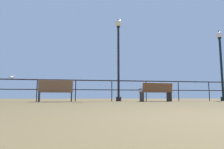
% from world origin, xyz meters
% --- Properties ---
extents(pier_railing, '(18.19, 0.05, 1.07)m').
position_xyz_m(pier_railing, '(-0.00, 8.34, 0.78)').
color(pier_railing, black).
rests_on(pier_railing, ground_plane).
extents(bench_near_left, '(1.51, 0.80, 0.95)m').
position_xyz_m(bench_near_left, '(-2.66, 7.53, 0.51)').
color(bench_near_left, brown).
rests_on(bench_near_left, ground_plane).
extents(bench_near_right, '(1.57, 0.78, 0.88)m').
position_xyz_m(bench_near_right, '(2.05, 7.54, 0.50)').
color(bench_near_right, brown).
rests_on(bench_near_right, ground_plane).
extents(lamppost_center, '(0.35, 0.35, 4.46)m').
position_xyz_m(lamppost_center, '(0.38, 8.51, 2.66)').
color(lamppost_center, black).
rests_on(lamppost_center, ground_plane).
extents(lamppost_right, '(0.35, 0.35, 4.13)m').
position_xyz_m(lamppost_right, '(6.44, 8.51, 2.41)').
color(lamppost_right, black).
rests_on(lamppost_right, ground_plane).
extents(seagull_on_rail, '(0.29, 0.28, 0.17)m').
position_xyz_m(seagull_on_rail, '(-4.79, 8.36, 1.15)').
color(seagull_on_rail, silver).
rests_on(seagull_on_rail, pier_railing).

